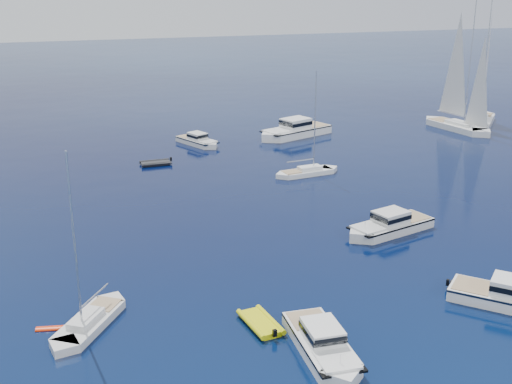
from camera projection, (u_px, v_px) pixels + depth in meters
motor_cruiser_near at (323, 353)px, 39.69m from camera, size 3.08×8.96×2.32m
motor_cruiser_centre at (388, 232)px, 58.01m from camera, size 9.79×5.40×2.46m
motor_cruiser_distant at (294, 136)px, 91.47m from camera, size 12.57×7.86×3.16m
motor_cruiser_horizon at (198, 145)px, 87.09m from camera, size 5.36×7.94×2.01m
sailboat_fore at (90, 326)px, 42.70m from camera, size 6.44×8.19×12.31m
sailboat_centre at (307, 175)px, 74.35m from camera, size 8.37×3.18×12.00m
sailboat_sails_r at (457, 129)px, 95.42m from camera, size 5.95×13.23×18.84m
sailboat_sails_far at (480, 124)px, 98.71m from camera, size 11.20×12.08×19.25m
tender_yellow at (261, 326)px, 42.76m from camera, size 2.68×4.22×0.95m
tender_grey_near at (472, 294)px, 46.99m from camera, size 3.88×3.79×0.95m
tender_grey_far at (156, 165)px, 78.09m from camera, size 3.79×2.18×0.95m
kayak_orange at (63, 328)px, 42.45m from camera, size 3.43×1.17×0.30m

